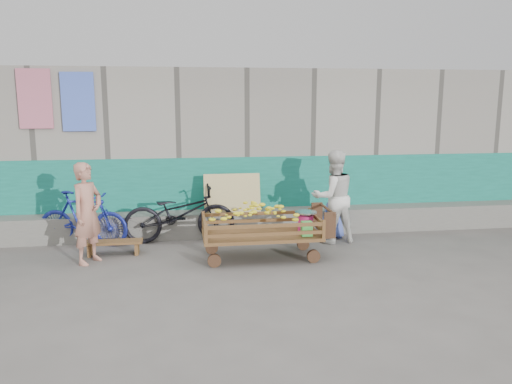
{
  "coord_description": "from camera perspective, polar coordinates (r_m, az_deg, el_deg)",
  "views": [
    {
      "loc": [
        -0.54,
        -6.45,
        2.41
      ],
      "look_at": [
        0.58,
        1.2,
        1.0
      ],
      "focal_mm": 35.0,
      "sensor_mm": 36.0,
      "label": 1
    }
  ],
  "objects": [
    {
      "name": "child",
      "position": [
        8.96,
        9.01,
        -2.37
      ],
      "size": [
        0.47,
        0.32,
        0.92
      ],
      "primitive_type": "imported",
      "rotation": [
        0.0,
        0.0,
        3.21
      ],
      "color": "#4C61BD",
      "rests_on": "ground"
    },
    {
      "name": "ground",
      "position": [
        6.9,
        -3.36,
        -10.11
      ],
      "size": [
        80.0,
        80.0,
        0.0
      ],
      "primitive_type": "plane",
      "color": "#57534F",
      "rests_on": "ground"
    },
    {
      "name": "bench",
      "position": [
        8.28,
        -15.97,
        -5.79
      ],
      "size": [
        0.9,
        0.27,
        0.23
      ],
      "color": "brown",
      "rests_on": "ground"
    },
    {
      "name": "woman",
      "position": [
        8.63,
        8.82,
        -0.54
      ],
      "size": [
        0.87,
        0.73,
        1.6
      ],
      "primitive_type": "imported",
      "rotation": [
        0.0,
        0.0,
        3.32
      ],
      "color": "silver",
      "rests_on": "ground"
    },
    {
      "name": "banana_cart",
      "position": [
        7.68,
        0.36,
        -3.53
      ],
      "size": [
        1.97,
        0.9,
        0.84
      ],
      "color": "brown",
      "rests_on": "ground"
    },
    {
      "name": "bicycle_dark",
      "position": [
        8.71,
        -8.72,
        -2.46
      ],
      "size": [
        1.92,
        0.74,
        1.0
      ],
      "primitive_type": "imported",
      "rotation": [
        0.0,
        0.0,
        1.61
      ],
      "color": "black",
      "rests_on": "ground"
    },
    {
      "name": "vendor_man",
      "position": [
        7.85,
        -18.69,
        -2.32
      ],
      "size": [
        0.6,
        0.67,
        1.53
      ],
      "primitive_type": "imported",
      "rotation": [
        0.0,
        0.0,
        1.02
      ],
      "color": "#AF7360",
      "rests_on": "ground"
    },
    {
      "name": "building_wall",
      "position": [
        10.55,
        -5.38,
        5.16
      ],
      "size": [
        12.0,
        3.5,
        3.0
      ],
      "color": "gray",
      "rests_on": "ground"
    },
    {
      "name": "bicycle_blue",
      "position": [
        8.88,
        -19.18,
        -2.88
      ],
      "size": [
        1.62,
        0.84,
        0.94
      ],
      "primitive_type": "imported",
      "rotation": [
        0.0,
        0.0,
        1.3
      ],
      "color": "navy",
      "rests_on": "ground"
    }
  ]
}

